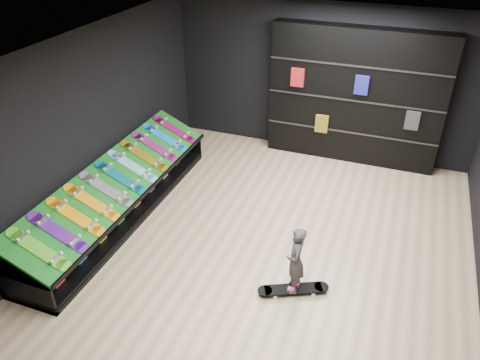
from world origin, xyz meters
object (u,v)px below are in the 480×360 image
(display_rack, at_px, (121,202))
(child, at_px, (295,272))
(floor_skateboard, at_px, (293,290))
(back_shelving, at_px, (355,97))

(display_rack, relative_size, child, 7.58)
(floor_skateboard, relative_size, child, 1.65)
(display_rack, bearing_deg, child, -13.78)
(floor_skateboard, height_order, child, child)
(back_shelving, bearing_deg, child, -90.80)
(back_shelving, height_order, child, back_shelving)
(back_shelving, xyz_separation_m, floor_skateboard, (-0.06, -4.10, -1.27))
(back_shelving, height_order, floor_skateboard, back_shelving)
(display_rack, xyz_separation_m, back_shelving, (3.24, 3.32, 1.07))
(display_rack, relative_size, back_shelving, 1.37)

